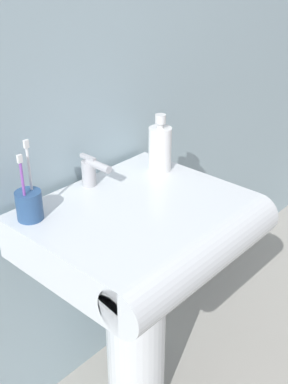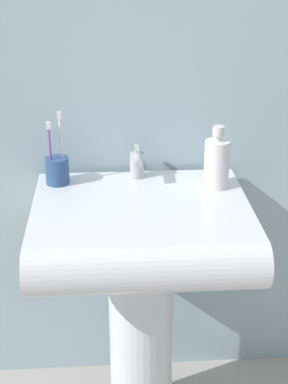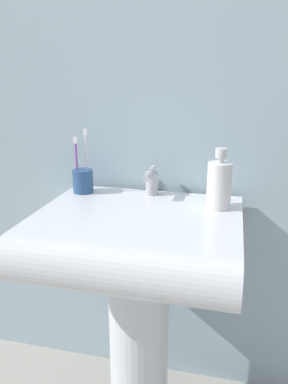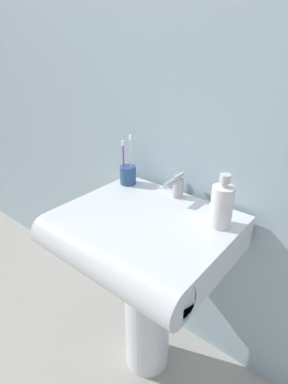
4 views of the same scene
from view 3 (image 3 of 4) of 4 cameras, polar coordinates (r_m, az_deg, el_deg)
name	(u,v)px [view 3 (image 3 of 4)]	position (r m, az deg, el deg)	size (l,w,h in m)	color
wall_back	(159,46)	(1.25, 2.29, 21.32)	(5.00, 0.05, 2.40)	#9EB7C1
sink_pedestal	(139,341)	(1.27, -0.76, -21.78)	(0.19, 0.19, 0.62)	white
sink_basin	(134,239)	(1.03, -1.50, -7.22)	(0.57, 0.50, 0.12)	white
faucet	(152,181)	(1.19, 1.20, 1.69)	(0.04, 0.11, 0.09)	#B7B7BC
toothbrush_cup	(83,180)	(1.24, -9.31, 1.85)	(0.07, 0.07, 0.21)	#2D5184
soap_bottle	(219,184)	(1.09, 11.38, 1.16)	(0.07, 0.07, 0.18)	white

